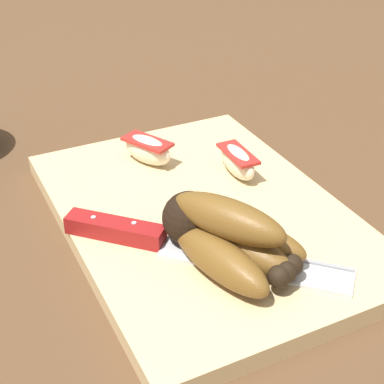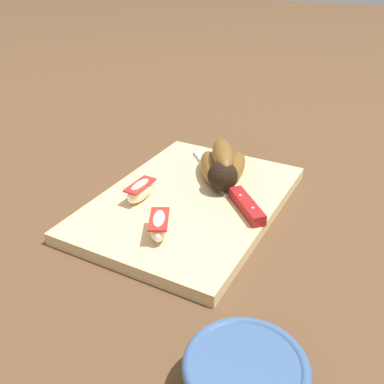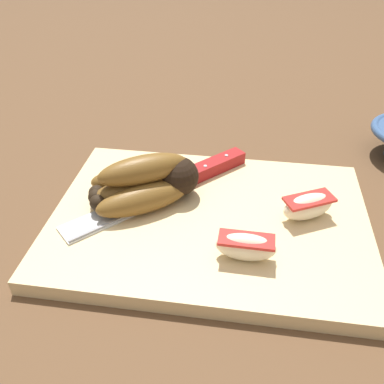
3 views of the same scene
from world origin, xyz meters
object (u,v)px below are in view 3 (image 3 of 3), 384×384
object	(u,v)px
apple_wedge_near	(308,204)
apple_wedge_middle	(246,246)
chefs_knife	(187,179)
banana_bunch	(146,184)

from	to	relation	value
apple_wedge_near	apple_wedge_middle	distance (m)	0.11
chefs_knife	apple_wedge_middle	world-z (taller)	apple_wedge_middle
apple_wedge_near	apple_wedge_middle	bearing A→B (deg)	49.91
banana_bunch	apple_wedge_near	world-z (taller)	banana_bunch
banana_bunch	apple_wedge_near	bearing A→B (deg)	179.20
apple_wedge_middle	chefs_knife	bearing A→B (deg)	-57.30
banana_bunch	chefs_knife	size ratio (longest dim) A/B	0.65
banana_bunch	chefs_knife	xyz separation A→B (m)	(-0.05, -0.04, -0.02)
banana_bunch	apple_wedge_near	xyz separation A→B (m)	(-0.20, 0.00, -0.01)
apple_wedge_near	chefs_knife	bearing A→B (deg)	-16.75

